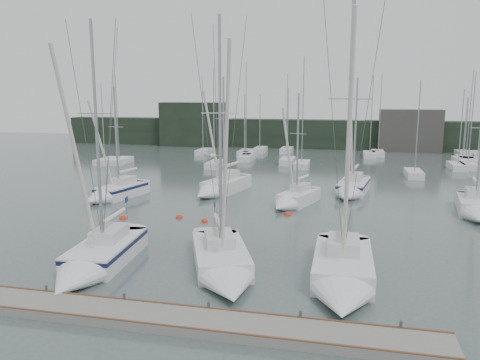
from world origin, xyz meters
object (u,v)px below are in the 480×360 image
sailboat_mid_c (292,200)px  sailboat_mid_d (351,189)px  sailboat_near_left (94,261)px  buoy_a (179,218)px  sailboat_mid_a (112,193)px  buoy_d (205,222)px  sailboat_mid_e (476,209)px  buoy_c (123,219)px  sailboat_mid_b (218,188)px  buoy_b (288,215)px  sailboat_near_right (343,279)px  sailboat_near_center (224,268)px

sailboat_mid_c → sailboat_mid_d: size_ratio=0.87×
sailboat_near_left → buoy_a: bearing=81.7°
sailboat_near_left → sailboat_mid_a: bearing=109.8°
sailboat_mid_c → buoy_d: size_ratio=19.96×
sailboat_mid_e → buoy_c: (-27.08, -6.83, -0.57)m
sailboat_mid_a → sailboat_mid_e: bearing=14.7°
sailboat_mid_e → sailboat_mid_c: bearing=-172.4°
sailboat_mid_c → buoy_d: 8.75m
sailboat_mid_a → sailboat_mid_b: sailboat_mid_b is taller
buoy_b → buoy_d: bearing=-150.5°
sailboat_mid_e → buoy_a: 23.56m
buoy_b → sailboat_near_left: bearing=-121.8°
buoy_d → sailboat_near_right: bearing=-45.4°
buoy_a → buoy_c: (-4.21, -1.20, 0.00)m
sailboat_mid_c → sailboat_mid_e: bearing=18.5°
sailboat_mid_b → sailboat_mid_d: size_ratio=1.01×
sailboat_near_left → sailboat_mid_d: (13.92, 23.17, 0.00)m
sailboat_near_center → buoy_c: bearing=116.7°
sailboat_mid_d → sailboat_mid_e: bearing=-22.1°
sailboat_mid_d → buoy_c: 21.59m
buoy_a → buoy_c: bearing=-164.0°
sailboat_near_right → buoy_c: bearing=149.3°
sailboat_near_left → buoy_b: 16.94m
sailboat_mid_b → sailboat_mid_d: (12.57, 2.34, -0.01)m
sailboat_mid_c → sailboat_near_center: bearing=-76.8°
sailboat_mid_a → sailboat_mid_c: size_ratio=1.07×
sailboat_mid_b → buoy_a: (-0.66, -9.18, -0.59)m
sailboat_near_left → sailboat_mid_e: 29.22m
sailboat_mid_d → buoy_d: bearing=-122.8°
sailboat_near_right → sailboat_mid_c: 17.46m
sailboat_near_center → buoy_c: size_ratio=25.79×
sailboat_near_center → sailboat_near_right: size_ratio=0.92×
sailboat_mid_c → sailboat_mid_b: bearing=174.7°
sailboat_near_right → sailboat_mid_e: sailboat_near_right is taller
sailboat_near_left → sailboat_near_center: size_ratio=0.99×
sailboat_mid_c → buoy_c: size_ratio=18.18×
sailboat_near_center → buoy_d: size_ratio=28.31×
sailboat_near_left → buoy_d: sailboat_near_left is taller
sailboat_mid_d → buoy_b: sailboat_mid_d is taller
buoy_a → buoy_c: buoy_c is taller
sailboat_mid_e → sailboat_near_left: bearing=-135.6°
buoy_a → buoy_d: size_ratio=1.06×
sailboat_mid_e → buoy_a: size_ratio=21.04×
sailboat_mid_a → buoy_a: 9.61m
buoy_c → buoy_d: buoy_c is taller
sailboat_mid_b → buoy_d: bearing=-66.3°
sailboat_mid_d → sailboat_near_right: bearing=-82.2°
buoy_d → buoy_c: bearing=-174.9°
sailboat_mid_b → sailboat_near_left: bearing=-79.3°
buoy_a → sailboat_near_center: bearing=-59.2°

